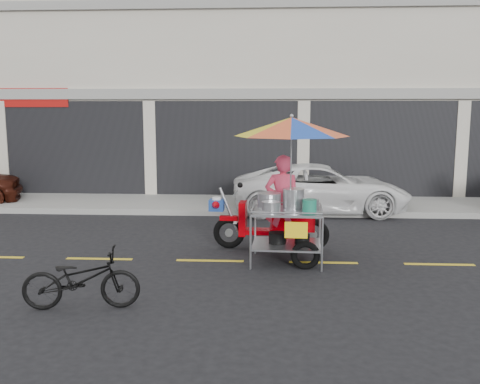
{
  "coord_description": "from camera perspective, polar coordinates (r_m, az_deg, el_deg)",
  "views": [
    {
      "loc": [
        -0.93,
        -9.14,
        2.67
      ],
      "look_at": [
        -1.5,
        0.6,
        1.15
      ],
      "focal_mm": 40.0,
      "sensor_mm": 36.0,
      "label": 1
    }
  ],
  "objects": [
    {
      "name": "food_vendor_rig",
      "position": [
        9.55,
        4.94,
        2.54
      ],
      "size": [
        2.57,
        2.14,
        2.59
      ],
      "rotation": [
        0.0,
        0.0,
        -0.05
      ],
      "color": "black",
      "rests_on": "ground"
    },
    {
      "name": "centerline",
      "position": [
        9.56,
        8.87,
        -7.44
      ],
      "size": [
        42.0,
        0.1,
        0.01
      ],
      "primitive_type": "cube",
      "color": "gold",
      "rests_on": "ground"
    },
    {
      "name": "ground",
      "position": [
        9.56,
        8.87,
        -7.46
      ],
      "size": [
        90.0,
        90.0,
        0.0
      ],
      "primitive_type": "plane",
      "color": "black"
    },
    {
      "name": "white_pickup",
      "position": [
        13.99,
        8.65,
        0.37
      ],
      "size": [
        4.62,
        2.27,
        1.26
      ],
      "primitive_type": "imported",
      "rotation": [
        0.0,
        0.0,
        1.61
      ],
      "color": "white",
      "rests_on": "ground"
    },
    {
      "name": "shophouse_block",
      "position": [
        20.14,
        14.44,
        13.04
      ],
      "size": [
        36.0,
        8.11,
        10.4
      ],
      "color": "beige",
      "rests_on": "ground"
    },
    {
      "name": "sidewalk",
      "position": [
        14.89,
        6.88,
        -1.24
      ],
      "size": [
        45.0,
        3.0,
        0.15
      ],
      "primitive_type": "cube",
      "color": "gray",
      "rests_on": "ground"
    },
    {
      "name": "near_bicycle",
      "position": [
        7.56,
        -16.58,
        -8.91
      ],
      "size": [
        1.62,
        0.76,
        0.82
      ],
      "primitive_type": "imported",
      "rotation": [
        0.0,
        0.0,
        1.71
      ],
      "color": "black",
      "rests_on": "ground"
    }
  ]
}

